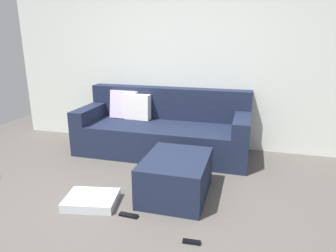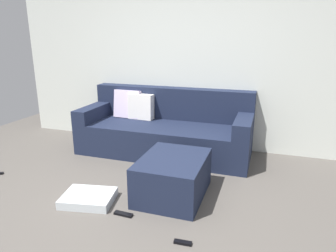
{
  "view_description": "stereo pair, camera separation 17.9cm",
  "coord_description": "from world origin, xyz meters",
  "px_view_note": "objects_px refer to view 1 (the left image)",
  "views": [
    {
      "loc": [
        1.03,
        -2.14,
        1.6
      ],
      "look_at": [
        0.1,
        1.22,
        0.58
      ],
      "focal_mm": 32.49,
      "sensor_mm": 36.0,
      "label": 1
    },
    {
      "loc": [
        1.2,
        -2.09,
        1.6
      ],
      "look_at": [
        0.1,
        1.22,
        0.58
      ],
      "focal_mm": 32.49,
      "sensor_mm": 36.0,
      "label": 2
    }
  ],
  "objects_px": {
    "remote_near_ottoman": "(192,242)",
    "couch_sectional": "(163,130)",
    "remote_by_storage_bin": "(129,215)",
    "ottoman": "(176,176)",
    "storage_bin": "(91,200)"
  },
  "relations": [
    {
      "from": "remote_by_storage_bin",
      "to": "remote_near_ottoman",
      "type": "bearing_deg",
      "value": -16.3
    },
    {
      "from": "couch_sectional",
      "to": "storage_bin",
      "type": "xyz_separation_m",
      "value": [
        -0.27,
        -1.6,
        -0.28
      ]
    },
    {
      "from": "storage_bin",
      "to": "couch_sectional",
      "type": "bearing_deg",
      "value": 80.56
    },
    {
      "from": "remote_by_storage_bin",
      "to": "storage_bin",
      "type": "bearing_deg",
      "value": 169.26
    },
    {
      "from": "remote_near_ottoman",
      "to": "remote_by_storage_bin",
      "type": "xyz_separation_m",
      "value": [
        -0.64,
        0.22,
        0.0
      ]
    },
    {
      "from": "storage_bin",
      "to": "remote_by_storage_bin",
      "type": "height_order",
      "value": "storage_bin"
    },
    {
      "from": "couch_sectional",
      "to": "remote_near_ottoman",
      "type": "relative_size",
      "value": 16.39
    },
    {
      "from": "storage_bin",
      "to": "remote_near_ottoman",
      "type": "distance_m",
      "value": 1.13
    },
    {
      "from": "couch_sectional",
      "to": "remote_by_storage_bin",
      "type": "relative_size",
      "value": 13.04
    },
    {
      "from": "remote_by_storage_bin",
      "to": "ottoman",
      "type": "bearing_deg",
      "value": 60.72
    },
    {
      "from": "remote_near_ottoman",
      "to": "couch_sectional",
      "type": "bearing_deg",
      "value": 109.85
    },
    {
      "from": "ottoman",
      "to": "remote_near_ottoman",
      "type": "bearing_deg",
      "value": -66.75
    },
    {
      "from": "ottoman",
      "to": "remote_by_storage_bin",
      "type": "xyz_separation_m",
      "value": [
        -0.32,
        -0.52,
        -0.2
      ]
    },
    {
      "from": "remote_near_ottoman",
      "to": "remote_by_storage_bin",
      "type": "bearing_deg",
      "value": 158.0
    },
    {
      "from": "remote_by_storage_bin",
      "to": "couch_sectional",
      "type": "bearing_deg",
      "value": 98.47
    }
  ]
}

